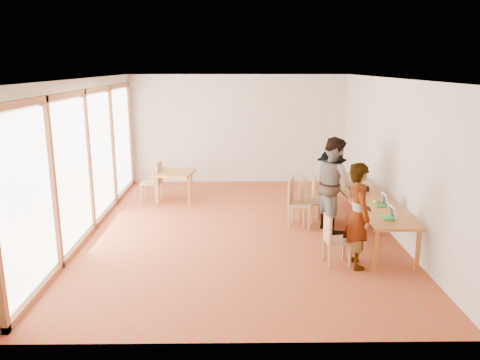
{
  "coord_description": "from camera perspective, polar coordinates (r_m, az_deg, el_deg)",
  "views": [
    {
      "loc": [
        -0.1,
        -8.98,
        3.25
      ],
      "look_at": [
        0.01,
        -0.28,
        1.1
      ],
      "focal_mm": 35.0,
      "sensor_mm": 36.0,
      "label": 1
    }
  ],
  "objects": [
    {
      "name": "side_table",
      "position": [
        11.36,
        -8.09,
        0.6
      ],
      "size": [
        0.9,
        0.9,
        0.75
      ],
      "rotation": [
        0.0,
        0.0,
        -0.17
      ],
      "color": "#AD5626",
      "rests_on": "ground"
    },
    {
      "name": "window_wall",
      "position": [
        9.59,
        -18.1,
        2.66
      ],
      "size": [
        0.1,
        8.0,
        3.0
      ],
      "primitive_type": "cube",
      "color": "white",
      "rests_on": "ground"
    },
    {
      "name": "person_far",
      "position": [
        9.85,
        10.99,
        -0.87
      ],
      "size": [
        0.74,
        1.1,
        1.57
      ],
      "primitive_type": "imported",
      "rotation": [
        0.0,
        0.0,
        1.41
      ],
      "color": "gray",
      "rests_on": "ground"
    },
    {
      "name": "chair_empty",
      "position": [
        10.9,
        9.4,
        -0.99
      ],
      "size": [
        0.38,
        0.38,
        0.42
      ],
      "rotation": [
        0.0,
        0.0,
        -0.03
      ],
      "color": "tan",
      "rests_on": "ground"
    },
    {
      "name": "green_bottle",
      "position": [
        10.51,
        13.57,
        0.5
      ],
      "size": [
        0.07,
        0.07,
        0.28
      ],
      "primitive_type": "cylinder",
      "color": "#1C7A1F",
      "rests_on": "communal_table"
    },
    {
      "name": "ceiling",
      "position": [
        8.99,
        -0.11,
        12.4
      ],
      "size": [
        6.0,
        8.0,
        0.04
      ],
      "primitive_type": "cube",
      "color": "white",
      "rests_on": "wall_back"
    },
    {
      "name": "ground",
      "position": [
        9.55,
        -0.1,
        -6.02
      ],
      "size": [
        8.0,
        8.0,
        0.0
      ],
      "primitive_type": "plane",
      "color": "#A83F28",
      "rests_on": "ground"
    },
    {
      "name": "chair_far",
      "position": [
        9.64,
        6.79,
        -2.06
      ],
      "size": [
        0.59,
        0.59,
        0.54
      ],
      "rotation": [
        0.0,
        0.0,
        -0.29
      ],
      "color": "tan",
      "rests_on": "ground"
    },
    {
      "name": "pink_phone",
      "position": [
        9.9,
        15.36,
        -1.22
      ],
      "size": [
        0.05,
        0.1,
        0.01
      ],
      "primitive_type": "cube",
      "color": "#E43B4E",
      "rests_on": "communal_table"
    },
    {
      "name": "person_near",
      "position": [
        7.83,
        14.2,
        -4.21
      ],
      "size": [
        0.49,
        0.68,
        1.75
      ],
      "primitive_type": "imported",
      "rotation": [
        0.0,
        0.0,
        1.68
      ],
      "color": "gray",
      "rests_on": "ground"
    },
    {
      "name": "wall_front",
      "position": [
        5.28,
        0.36,
        -5.48
      ],
      "size": [
        6.0,
        0.1,
        3.0
      ],
      "primitive_type": "cube",
      "color": "beige",
      "rests_on": "ground"
    },
    {
      "name": "person_mid",
      "position": [
        9.48,
        11.38,
        -0.47
      ],
      "size": [
        0.93,
        1.08,
        1.89
      ],
      "primitive_type": "imported",
      "rotation": [
        0.0,
        0.0,
        1.84
      ],
      "color": "gray",
      "rests_on": "ground"
    },
    {
      "name": "wall_back",
      "position": [
        13.1,
        -0.3,
        6.19
      ],
      "size": [
        6.0,
        0.1,
        3.0
      ],
      "primitive_type": "cube",
      "color": "beige",
      "rests_on": "ground"
    },
    {
      "name": "laptop_near",
      "position": [
        8.23,
        17.81,
        -4.08
      ],
      "size": [
        0.22,
        0.26,
        0.22
      ],
      "rotation": [
        0.0,
        0.0,
        0.0
      ],
      "color": "green",
      "rests_on": "communal_table"
    },
    {
      "name": "chair_mid",
      "position": [
        9.78,
        8.23,
        -1.83
      ],
      "size": [
        0.52,
        0.52,
        0.54
      ],
      "rotation": [
        0.0,
        0.0,
        0.1
      ],
      "color": "tan",
      "rests_on": "ground"
    },
    {
      "name": "laptop_mid",
      "position": [
        8.92,
        16.94,
        -2.6
      ],
      "size": [
        0.24,
        0.28,
        0.23
      ],
      "rotation": [
        0.0,
        0.0,
        0.03
      ],
      "color": "green",
      "rests_on": "communal_table"
    },
    {
      "name": "chair_spare",
      "position": [
        11.5,
        -10.3,
        0.35
      ],
      "size": [
        0.5,
        0.5,
        0.53
      ],
      "rotation": [
        0.0,
        0.0,
        3.05
      ],
      "color": "tan",
      "rests_on": "ground"
    },
    {
      "name": "clear_glass",
      "position": [
        9.06,
        13.79,
        -2.26
      ],
      "size": [
        0.07,
        0.07,
        0.09
      ],
      "primitive_type": "cylinder",
      "color": "silver",
      "rests_on": "communal_table"
    },
    {
      "name": "communal_table",
      "position": [
        9.61,
        15.0,
        -2.0
      ],
      "size": [
        0.8,
        4.0,
        0.75
      ],
      "color": "#AD5626",
      "rests_on": "ground"
    },
    {
      "name": "condiment_cup",
      "position": [
        11.24,
        12.45,
        0.85
      ],
      "size": [
        0.08,
        0.08,
        0.06
      ],
      "primitive_type": "cylinder",
      "color": "white",
      "rests_on": "communal_table"
    },
    {
      "name": "laptop_far",
      "position": [
        10.0,
        14.81,
        -0.72
      ],
      "size": [
        0.28,
        0.3,
        0.22
      ],
      "rotation": [
        0.0,
        0.0,
        -0.26
      ],
      "color": "green",
      "rests_on": "communal_table"
    },
    {
      "name": "black_pouch",
      "position": [
        9.92,
        14.85,
        -0.93
      ],
      "size": [
        0.16,
        0.26,
        0.09
      ],
      "primitive_type": "cube",
      "color": "black",
      "rests_on": "communal_table"
    },
    {
      "name": "wall_right",
      "position": [
        9.66,
        18.0,
        2.75
      ],
      "size": [
        0.1,
        8.0,
        3.0
      ],
      "primitive_type": "cube",
      "color": "beige",
      "rests_on": "ground"
    },
    {
      "name": "chair_near",
      "position": [
        7.93,
        11.21,
        -6.53
      ],
      "size": [
        0.43,
        0.43,
        0.45
      ],
      "rotation": [
        0.0,
        0.0,
        0.08
      ],
      "color": "tan",
      "rests_on": "ground"
    },
    {
      "name": "yellow_mug",
      "position": [
        8.98,
        16.28,
        -2.56
      ],
      "size": [
        0.15,
        0.15,
        0.1
      ],
      "primitive_type": "imported",
      "rotation": [
        0.0,
        0.0,
        -0.33
      ],
      "color": "gold",
      "rests_on": "communal_table"
    }
  ]
}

